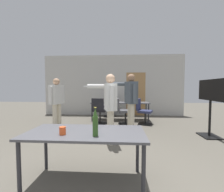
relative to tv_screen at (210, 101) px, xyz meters
name	(u,v)px	position (x,y,z in m)	size (l,w,h in m)	color
back_wall	(113,86)	(-2.78, 3.10, 0.46)	(6.71, 0.12, 2.89)	beige
conference_table_near	(86,137)	(-2.87, -2.16, -0.32)	(1.60, 0.76, 0.73)	#4C4C51
conference_table_far	(120,104)	(-2.44, 2.01, -0.30)	(2.35, 0.72, 0.73)	#4C4C51
tv_screen	(210,101)	(0.00, 0.00, 0.00)	(0.44, 1.15, 1.55)	black
person_right_polo	(131,97)	(-2.11, 0.46, 0.07)	(0.93, 0.67, 1.75)	beige
person_near_casual	(56,98)	(-4.54, 0.65, 0.00)	(0.72, 0.83, 1.64)	beige
person_left_plaid	(110,102)	(-2.66, -0.63, 0.02)	(0.85, 0.66, 1.65)	beige
office_chair_far_left	(123,112)	(-2.32, 1.27, -0.53)	(0.55, 0.52, 0.94)	black
office_chair_mid_tucked	(143,112)	(-1.59, 1.36, -0.54)	(0.65, 0.61, 0.92)	black
office_chair_far_right	(99,112)	(-3.20, 1.24, -0.52)	(0.54, 0.60, 0.95)	black
office_chair_side_rolled	(110,107)	(-2.93, 2.75, -0.54)	(0.59, 0.63, 0.93)	black
beer_bottle	(95,123)	(-2.71, -2.35, -0.08)	(0.07, 0.07, 0.36)	#2D511E
drink_cup	(63,131)	(-3.14, -2.32, -0.19)	(0.08, 0.08, 0.10)	#E05123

